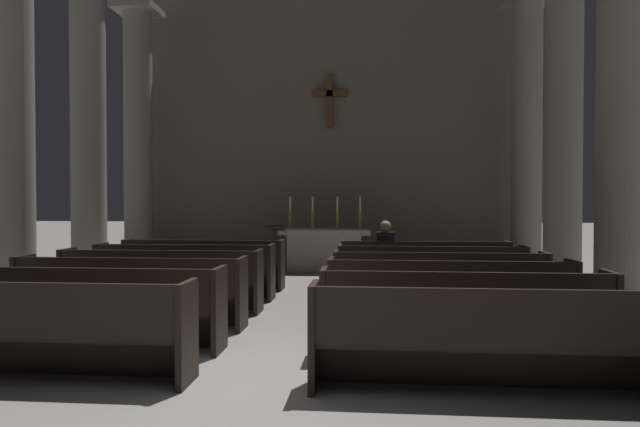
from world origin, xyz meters
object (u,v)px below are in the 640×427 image
object	(u,v)px
pew_left_row_3	(130,292)
pew_left_row_6	(204,264)
pew_right_row_1	(485,339)
column_left_fourth	(138,140)
column_right_third	(563,121)
pew_right_row_2	(464,314)
pew_right_row_4	(439,284)
pew_left_row_2	(89,307)
pew_left_row_5	(185,271)
column_right_second	(622,97)
candlestick_outer_right	(360,218)
column_left_third	(88,127)
lone_worshipper	(385,254)
altar	(325,248)
candlestick_outer_left	(290,218)
candlestick_inner_left	(313,218)
pew_right_row_6	(424,266)
candlestick_inner_right	(337,218)
column_right_fourth	(527,136)
pew_left_row_1	(30,330)
pew_left_row_4	(161,280)
lectern	(275,252)
column_left_second	(11,107)
pew_right_row_5	(431,274)
pew_right_row_3	(450,297)

from	to	relation	value
pew_left_row_3	pew_left_row_6	world-z (taller)	same
pew_right_row_1	column_left_fourth	world-z (taller)	column_left_fourth
column_right_third	pew_right_row_2	bearing A→B (deg)	-117.21
pew_right_row_4	pew_left_row_2	bearing A→B (deg)	-152.08
pew_left_row_5	column_left_fourth	world-z (taller)	column_left_fourth
column_right_second	pew_right_row_4	bearing A→B (deg)	-167.77
pew_left_row_2	pew_left_row_3	distance (m)	1.11
column_left_fourth	candlestick_outer_right	xyz separation A→B (m)	(5.72, -0.51, -1.99)
pew_right_row_4	column_left_third	xyz separation A→B (m)	(-6.96, 3.19, 2.78)
pew_left_row_3	column_right_third	xyz separation A→B (m)	(6.96, 4.30, 2.78)
pew_right_row_2	lone_worshipper	bearing A→B (deg)	99.12
column_left_fourth	pew_left_row_5	bearing A→B (deg)	-59.26
altar	candlestick_outer_left	world-z (taller)	candlestick_outer_left
candlestick_inner_left	pew_left_row_3	bearing A→B (deg)	-105.68
altar	column_right_third	bearing A→B (deg)	-23.10
pew_right_row_6	column_right_second	bearing A→B (deg)	-30.11
pew_left_row_5	pew_right_row_6	xyz separation A→B (m)	(4.18, 1.11, 0.00)
pew_left_row_5	pew_right_row_1	size ratio (longest dim) A/B	1.00
candlestick_inner_right	pew_right_row_6	bearing A→B (deg)	-59.64
column_right_third	pew_left_row_6	bearing A→B (deg)	-172.00
pew_left_row_3	column_right_second	distance (m)	7.69
candlestick_inner_left	pew_right_row_1	bearing A→B (deg)	-74.46
altar	candlestick_inner_right	distance (m)	0.79
column_left_fourth	column_right_fourth	distance (m)	9.74
column_left_fourth	pew_right_row_4	bearing A→B (deg)	-39.73
pew_left_row_1	column_left_third	world-z (taller)	column_left_third
pew_left_row_4	lectern	size ratio (longest dim) A/B	2.66
pew_left_row_2	pew_right_row_6	xyz separation A→B (m)	(4.18, 4.43, 0.00)
pew_left_row_2	column_right_second	bearing A→B (deg)	22.04
pew_right_row_1	column_right_fourth	world-z (taller)	column_right_fourth
column_left_second	column_right_third	xyz separation A→B (m)	(9.74, 2.59, 0.00)
column_right_second	candlestick_inner_right	xyz separation A→B (m)	(-4.57, 4.67, -1.99)
pew_left_row_2	pew_left_row_5	distance (m)	3.32
pew_left_row_5	pew_left_row_6	size ratio (longest dim) A/B	1.00
pew_right_row_5	candlestick_inner_right	size ratio (longest dim) A/B	3.92
altar	candlestick_inner_left	xyz separation A→B (m)	(-0.30, -0.00, 0.73)
column_left_third	pew_left_row_2	bearing A→B (deg)	-62.79
pew_left_row_4	column_right_fourth	bearing A→B (deg)	39.73
column_right_fourth	candlestick_outer_left	world-z (taller)	column_right_fourth
pew_left_row_1	candlestick_inner_left	bearing A→B (deg)	78.23
column_right_second	lone_worshipper	size ratio (longest dim) A/B	5.06
pew_left_row_1	pew_left_row_5	distance (m)	4.43
pew_left_row_6	column_left_third	bearing A→B (deg)	160.62
pew_right_row_1	candlestick_inner_left	size ratio (longest dim) A/B	3.92
pew_right_row_6	candlestick_inner_right	world-z (taller)	candlestick_inner_right
pew_right_row_5	column_left_third	bearing A→B (deg)	163.32
pew_right_row_3	pew_right_row_4	bearing A→B (deg)	90.00
column_right_fourth	lone_worshipper	size ratio (longest dim) A/B	5.06
pew_left_row_6	column_right_second	xyz separation A→B (m)	(6.96, -1.61, 2.78)
candlestick_inner_right	pew_right_row_3	bearing A→B (deg)	-74.32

